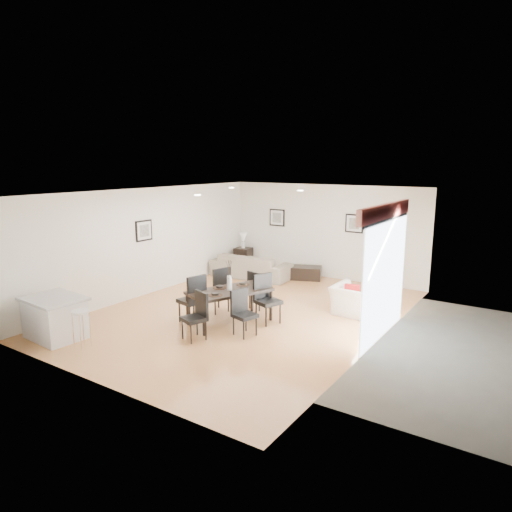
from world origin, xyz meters
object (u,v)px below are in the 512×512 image
Objects in this scene: dining_chair_wnear at (194,296)px; dining_chair_efar at (266,296)px; dining_table at (230,293)px; bar_stool at (80,316)px; dining_chair_wfar at (219,287)px; armchair at (357,301)px; dining_chair_head at (197,313)px; coffee_table at (305,273)px; kitchen_island at (55,317)px; side_table at (243,258)px; dining_chair_foot at (257,288)px; sofa at (251,266)px; dining_chair_enear at (242,310)px.

dining_chair_wnear is 1.50m from dining_chair_efar.
dining_table is 2.76× the size of bar_stool.
dining_chair_wfar reaches higher than dining_table.
armchair is at bearing 51.49° from bar_stool.
dining_table is at bearing 109.68° from dining_chair_head.
dining_chair_wfar is at bearing 114.96° from dining_chair_efar.
dining_chair_efar is 1.48× the size of bar_stool.
kitchen_island is at bearing -127.52° from coffee_table.
kitchen_island is at bearing 180.00° from bar_stool.
dining_chair_wfar reaches higher than armchair.
dining_chair_wnear is 1.64× the size of side_table.
armchair is 1.11× the size of coffee_table.
armchair is 3.57m from dining_chair_wnear.
dining_chair_efar is 0.87m from dining_chair_foot.
sofa is 2.54× the size of dining_chair_head.
dining_chair_enear reaches higher than sofa.
dining_chair_enear is 0.88m from dining_chair_head.
dining_chair_head is at bearing -65.74° from dining_table.
coffee_table is (-0.38, 4.14, -0.46)m from dining_table.
kitchen_island is (-0.50, -5.96, 0.07)m from sofa.
dining_chair_wnear is at bearing -66.24° from side_table.
armchair is 6.23m from kitchen_island.
dining_chair_foot is 4.26m from side_table.
sofa is at bearing 89.30° from kitchen_island.
kitchen_island reaches higher than sofa.
dining_chair_efar is at bearing 107.84° from dining_chair_wfar.
dining_table reaches higher than sofa.
dining_chair_efar reaches higher than dining_table.
dining_chair_foot is at bearing 61.85° from kitchen_island.
coffee_table is 2.35m from side_table.
dining_chair_head is at bearing 44.21° from bar_stool.
dining_chair_foot reaches higher than dining_table.
dining_chair_efar is at bearing 124.44° from sofa.
side_table is 0.53× the size of kitchen_island.
side_table is at bearing 62.57° from dining_chair_efar.
dining_chair_efar is at bearing 16.53° from dining_chair_enear.
dining_chair_efar reaches higher than side_table.
coffee_table is at bearing 118.15° from dining_table.
dining_chair_enear is at bearing 104.64° from dining_chair_wnear.
sofa is 4.06m from dining_chair_wnear.
dining_chair_efar is (2.38, -2.97, 0.23)m from sofa.
dining_chair_foot is at bearing 67.79° from bar_stool.
dining_chair_enear is at bearing -10.76° from dining_table.
dining_chair_foot is at bearing -50.75° from side_table.
sofa is at bearing -150.30° from dining_chair_wnear.
armchair is 3.08m from dining_chair_wfar.
dining_chair_wnear is 0.86× the size of kitchen_island.
kitchen_island is at bearing -86.43° from side_table.
dining_chair_efar reaches higher than sofa.
dining_chair_wfar is (-0.00, 0.85, -0.00)m from dining_chair_wnear.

